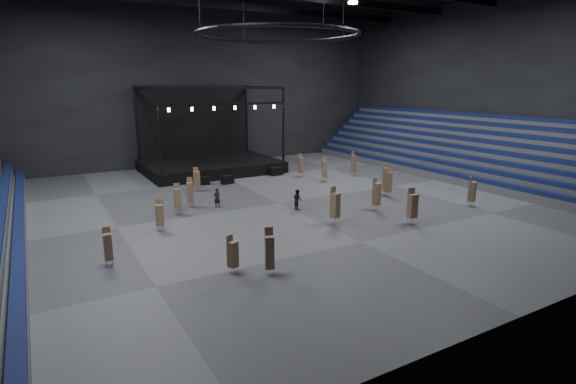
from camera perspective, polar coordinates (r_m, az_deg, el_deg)
floor at (r=36.45m, az=-1.20°, el=-1.44°), size 50.00×50.00×0.00m
wall_back at (r=54.53m, az=-12.23°, el=12.88°), size 50.00×0.20×18.00m
wall_front at (r=19.58m, az=30.35°, el=10.30°), size 50.00×0.20×18.00m
wall_right at (r=52.05m, az=24.22°, el=11.98°), size 0.20×42.00×18.00m
bleachers_right at (r=51.00m, az=22.05°, el=3.93°), size 7.20×40.00×6.40m
stage at (r=50.68m, az=-10.12°, el=4.34°), size 14.00×10.00×9.20m
truss_ring at (r=35.35m, az=-1.31°, el=19.35°), size 12.30×12.30×5.15m
flight_case_left at (r=43.75m, az=-10.63°, el=1.42°), size 1.26×0.87×0.77m
flight_case_mid at (r=43.75m, az=-7.71°, el=1.56°), size 1.32×0.87×0.81m
flight_case_right at (r=47.38m, az=-1.48°, el=2.67°), size 1.37×0.73×0.89m
chair_stack_0 at (r=39.21m, az=12.61°, el=1.28°), size 0.59×0.59×2.54m
chair_stack_1 at (r=46.40m, az=1.65°, el=3.43°), size 0.54×0.54×2.40m
chair_stack_2 at (r=39.49m, az=12.39°, el=1.62°), size 0.68×0.68×2.86m
chair_stack_3 at (r=47.58m, az=8.35°, el=3.65°), size 0.59×0.59×2.61m
chair_stack_4 at (r=34.86m, az=11.17°, el=-0.19°), size 0.62×0.62×2.54m
chair_stack_5 at (r=35.90m, az=-12.34°, el=0.02°), size 0.61×0.61×2.36m
chair_stack_6 at (r=30.57m, az=-15.98°, el=-2.73°), size 0.64×0.64×2.15m
chair_stack_7 at (r=34.10m, az=-13.86°, el=-0.81°), size 0.53×0.53×2.34m
chair_stack_8 at (r=22.80m, az=-2.37°, el=-7.54°), size 0.58×0.58×2.50m
chair_stack_9 at (r=44.49m, az=4.66°, el=2.97°), size 0.63×0.63×2.43m
chair_stack_10 at (r=40.96m, az=-11.52°, el=1.66°), size 0.49×0.49×2.20m
chair_stack_11 at (r=38.08m, az=22.32°, el=0.11°), size 0.64×0.64×2.40m
chair_stack_12 at (r=31.10m, az=6.00°, el=-1.60°), size 0.63×0.63×2.61m
chair_stack_13 at (r=23.21m, az=-7.05°, el=-7.76°), size 0.59×0.59×2.05m
chair_stack_14 at (r=25.76m, az=-21.90°, el=-6.42°), size 0.44×0.44×2.14m
chair_stack_15 at (r=32.06m, az=15.53°, el=-1.63°), size 0.63×0.63×2.51m
man_center at (r=35.50m, az=-9.01°, el=-0.73°), size 0.63×0.48×1.55m
crew_member at (r=34.51m, az=1.21°, el=-0.94°), size 0.65×0.81×1.59m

